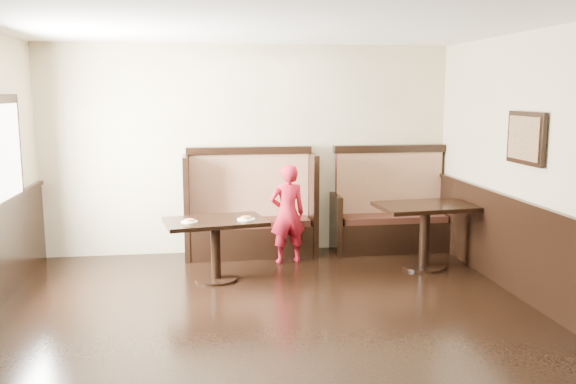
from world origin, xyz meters
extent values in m
plane|color=black|center=(0.00, 0.00, 0.00)|extent=(7.00, 7.00, 0.00)
plane|color=beige|center=(0.00, 3.50, 1.40)|extent=(5.50, 0.00, 5.50)
plane|color=white|center=(0.00, 0.00, 2.80)|extent=(7.00, 7.00, 0.00)
cube|color=white|center=(-2.69, 1.90, 1.55)|extent=(0.01, 1.30, 1.00)
cube|color=black|center=(2.71, 1.20, 1.70)|extent=(0.04, 0.70, 0.55)
cube|color=olive|center=(2.69, 1.20, 1.70)|extent=(0.01, 0.60, 0.45)
cube|color=black|center=(0.00, 3.22, 0.21)|extent=(1.60, 0.50, 0.42)
cube|color=#351810|center=(0.00, 3.22, 0.46)|extent=(1.54, 0.46, 0.09)
cube|color=#531014|center=(0.00, 3.43, 0.90)|extent=(1.60, 0.12, 0.92)
cube|color=black|center=(0.00, 3.43, 1.40)|extent=(1.68, 0.16, 0.10)
cube|color=black|center=(-0.84, 3.32, 0.68)|extent=(0.07, 0.72, 1.36)
cube|color=black|center=(0.84, 3.32, 0.68)|extent=(0.07, 0.72, 1.36)
cube|color=black|center=(1.95, 3.22, 0.21)|extent=(1.50, 0.50, 0.42)
cube|color=#351810|center=(1.95, 3.22, 0.46)|extent=(1.44, 0.46, 0.09)
cube|color=#531014|center=(1.95, 3.43, 0.90)|extent=(1.50, 0.12, 0.92)
cube|color=black|center=(1.95, 3.43, 1.40)|extent=(1.58, 0.16, 0.10)
cube|color=black|center=(1.16, 3.32, 0.40)|extent=(0.07, 0.72, 0.80)
cube|color=black|center=(2.74, 3.32, 0.40)|extent=(0.07, 0.72, 0.80)
cube|color=black|center=(-0.49, 2.19, 0.70)|extent=(1.24, 0.90, 0.05)
cylinder|color=black|center=(-0.49, 2.19, 0.34)|extent=(0.11, 0.11, 0.66)
cylinder|color=black|center=(-0.49, 2.19, 0.01)|extent=(0.49, 0.49, 0.03)
cube|color=black|center=(2.09, 2.35, 0.78)|extent=(1.23, 0.87, 0.05)
cylinder|color=black|center=(2.09, 2.35, 0.38)|extent=(0.13, 0.13, 0.74)
cylinder|color=black|center=(2.09, 2.35, 0.02)|extent=(0.55, 0.55, 0.03)
imported|color=#A91223|center=(0.44, 2.84, 0.64)|extent=(0.50, 0.37, 1.27)
cylinder|color=white|center=(-0.78, 2.10, 0.73)|extent=(0.19, 0.19, 0.01)
cylinder|color=tan|center=(-0.78, 2.10, 0.74)|extent=(0.11, 0.11, 0.02)
cylinder|color=#EABA54|center=(-0.78, 2.10, 0.75)|extent=(0.10, 0.10, 0.01)
cylinder|color=white|center=(-0.14, 2.14, 0.73)|extent=(0.21, 0.21, 0.01)
cylinder|color=tan|center=(-0.14, 2.14, 0.74)|extent=(0.13, 0.13, 0.02)
cylinder|color=#EABA54|center=(-0.14, 2.14, 0.76)|extent=(0.11, 0.11, 0.01)
camera|label=1|loc=(-0.62, -4.71, 2.17)|focal=38.00mm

